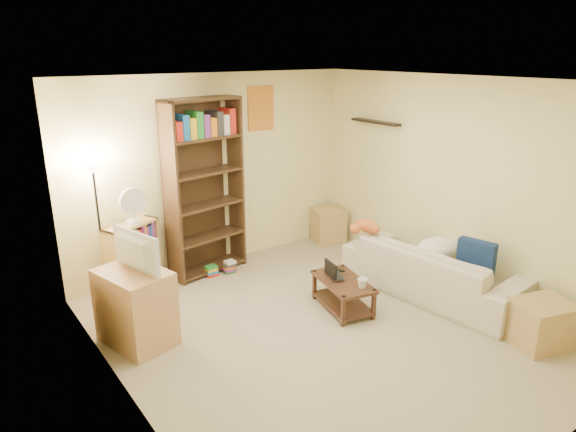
{
  "coord_description": "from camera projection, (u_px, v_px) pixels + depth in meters",
  "views": [
    {
      "loc": [
        -3.08,
        -3.55,
        2.77
      ],
      "look_at": [
        0.05,
        0.71,
        1.05
      ],
      "focal_mm": 32.0,
      "sensor_mm": 36.0,
      "label": 1
    }
  ],
  "objects": [
    {
      "name": "navy_pillow",
      "position": [
        476.0,
        257.0,
        5.66
      ],
      "size": [
        0.2,
        0.42,
        0.37
      ],
      "primitive_type": "cube",
      "rotation": [
        0.0,
        0.0,
        1.77
      ],
      "color": "navy",
      "rests_on": "sofa"
    },
    {
      "name": "sofa",
      "position": [
        433.0,
        270.0,
        6.0
      ],
      "size": [
        2.29,
        1.27,
        0.62
      ],
      "primitive_type": "imported",
      "rotation": [
        0.0,
        0.0,
        1.67
      ],
      "color": "#BEB29E",
      "rests_on": "ground"
    },
    {
      "name": "side_table",
      "position": [
        328.0,
        225.0,
        7.71
      ],
      "size": [
        0.55,
        0.55,
        0.5
      ],
      "primitive_type": "cube",
      "rotation": [
        0.0,
        0.0,
        -0.33
      ],
      "color": "tan",
      "rests_on": "ground"
    },
    {
      "name": "tabby_cat",
      "position": [
        365.0,
        227.0,
        6.28
      ],
      "size": [
        0.49,
        0.21,
        0.17
      ],
      "color": "orange",
      "rests_on": "sofa"
    },
    {
      "name": "room",
      "position": [
        329.0,
        178.0,
        4.81
      ],
      "size": [
        4.5,
        4.54,
        2.52
      ],
      "color": "tan",
      "rests_on": "ground"
    },
    {
      "name": "book_stacks",
      "position": [
        221.0,
        269.0,
        6.62
      ],
      "size": [
        0.39,
        0.18,
        0.16
      ],
      "color": "red",
      "rests_on": "ground"
    },
    {
      "name": "cream_blanket",
      "position": [
        438.0,
        248.0,
        6.07
      ],
      "size": [
        0.57,
        0.41,
        0.24
      ],
      "primitive_type": "ellipsoid",
      "color": "white",
      "rests_on": "sofa"
    },
    {
      "name": "tall_bookshelf",
      "position": [
        205.0,
        184.0,
        6.37
      ],
      "size": [
        1.04,
        0.48,
        2.23
      ],
      "rotation": [
        0.0,
        0.0,
        0.15
      ],
      "color": "#3F2A18",
      "rests_on": "ground"
    },
    {
      "name": "laptop_screen",
      "position": [
        331.0,
        269.0,
        5.68
      ],
      "size": [
        0.07,
        0.26,
        0.17
      ],
      "primitive_type": "cube",
      "rotation": [
        0.0,
        0.0,
        -0.23
      ],
      "color": "white",
      "rests_on": "laptop"
    },
    {
      "name": "floor_lamp",
      "position": [
        95.0,
        192.0,
        5.6
      ],
      "size": [
        0.27,
        0.27,
        1.61
      ],
      "color": "black",
      "rests_on": "ground"
    },
    {
      "name": "desk_fan",
      "position": [
        133.0,
        205.0,
        5.84
      ],
      "size": [
        0.3,
        0.17,
        0.43
      ],
      "color": "white",
      "rests_on": "short_bookshelf"
    },
    {
      "name": "television",
      "position": [
        130.0,
        253.0,
        4.81
      ],
      "size": [
        0.72,
        0.4,
        0.39
      ],
      "primitive_type": "imported",
      "rotation": [
        0.0,
        0.0,
        1.81
      ],
      "color": "black",
      "rests_on": "tv_stand"
    },
    {
      "name": "tv_remote",
      "position": [
        339.0,
        269.0,
        5.91
      ],
      "size": [
        0.05,
        0.14,
        0.02
      ],
      "primitive_type": "cube",
      "rotation": [
        0.0,
        0.0,
        0.07
      ],
      "color": "black",
      "rests_on": "coffee_table"
    },
    {
      "name": "short_bookshelf",
      "position": [
        133.0,
        258.0,
        6.05
      ],
      "size": [
        0.71,
        0.51,
        0.85
      ],
      "rotation": [
        0.0,
        0.0,
        0.41
      ],
      "color": "tan",
      "rests_on": "ground"
    },
    {
      "name": "coffee_table",
      "position": [
        343.0,
        291.0,
        5.69
      ],
      "size": [
        0.6,
        0.86,
        0.35
      ],
      "rotation": [
        0.0,
        0.0,
        -0.23
      ],
      "color": "#43251A",
      "rests_on": "ground"
    },
    {
      "name": "laptop",
      "position": [
        339.0,
        275.0,
        5.75
      ],
      "size": [
        0.47,
        0.44,
        0.03
      ],
      "primitive_type": "imported",
      "rotation": [
        0.0,
        0.0,
        1.16
      ],
      "color": "black",
      "rests_on": "coffee_table"
    },
    {
      "name": "tv_stand",
      "position": [
        136.0,
        307.0,
        4.99
      ],
      "size": [
        0.66,
        0.81,
        0.76
      ],
      "primitive_type": "cube",
      "rotation": [
        0.0,
        0.0,
        0.24
      ],
      "color": "tan",
      "rests_on": "ground"
    },
    {
      "name": "mug",
      "position": [
        362.0,
        283.0,
        5.46
      ],
      "size": [
        0.18,
        0.18,
        0.1
      ],
      "primitive_type": "imported",
      "rotation": [
        0.0,
        0.0,
        -0.33
      ],
      "color": "white",
      "rests_on": "coffee_table"
    },
    {
      "name": "end_cabinet",
      "position": [
        542.0,
        324.0,
        5.0
      ],
      "size": [
        0.65,
        0.59,
        0.45
      ],
      "primitive_type": "cube",
      "rotation": [
        0.0,
        0.0,
        -0.31
      ],
      "color": "tan",
      "rests_on": "ground"
    }
  ]
}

